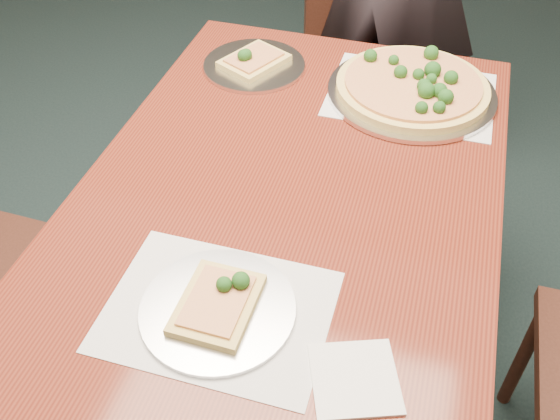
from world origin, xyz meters
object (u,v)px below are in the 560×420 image
(dining_table, at_px, (280,240))
(pizza_pan, at_px, (413,87))
(chair_far, at_px, (367,56))
(slice_plate_far, at_px, (254,63))
(slice_plate_near, at_px, (218,306))

(dining_table, height_order, pizza_pan, pizza_pan)
(chair_far, bearing_deg, slice_plate_far, -137.53)
(pizza_pan, distance_m, slice_plate_far, 0.44)
(slice_plate_far, bearing_deg, chair_far, 66.93)
(pizza_pan, relative_size, slice_plate_far, 1.55)
(dining_table, bearing_deg, slice_plate_near, -96.42)
(dining_table, distance_m, slice_plate_near, 0.30)
(dining_table, distance_m, chair_far, 1.10)
(slice_plate_near, xyz_separation_m, slice_plate_far, (-0.20, 0.81, -0.00))
(chair_far, relative_size, slice_plate_far, 3.25)
(chair_far, bearing_deg, dining_table, -114.79)
(slice_plate_far, bearing_deg, dining_table, -66.39)
(pizza_pan, height_order, slice_plate_far, pizza_pan)
(slice_plate_near, bearing_deg, dining_table, 83.58)
(chair_far, height_order, slice_plate_near, chair_far)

